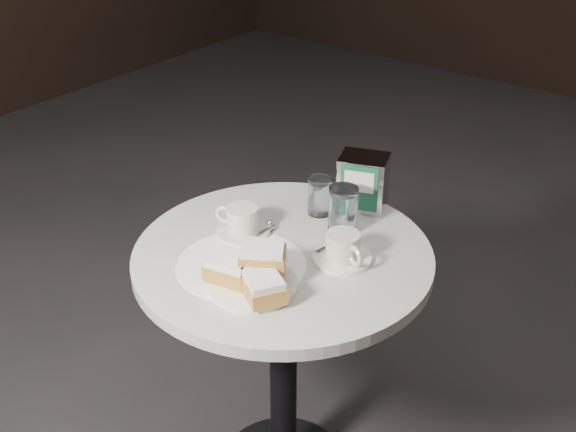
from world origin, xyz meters
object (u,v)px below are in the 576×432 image
Objects in this scene: cafe_table at (283,319)px; napkin_dispenser at (363,182)px; coffee_cup_left at (242,222)px; water_glass_right at (343,210)px; beignet_plate at (252,275)px; coffee_cup_right at (343,249)px; water_glass_left at (320,196)px.

cafe_table is 5.15× the size of napkin_dispenser.
coffee_cup_left is 1.38× the size of water_glass_right.
coffee_cup_left is 1.10× the size of napkin_dispenser.
beignet_plate is (0.04, -0.16, 0.23)m from cafe_table.
beignet_plate reaches higher than coffee_cup_right.
water_glass_right is (-0.07, 0.11, 0.03)m from coffee_cup_right.
coffee_cup_left is (-0.13, 0.01, 0.23)m from cafe_table.
coffee_cup_right is 0.14m from water_glass_right.
water_glass_left is (0.09, 0.19, 0.02)m from coffee_cup_left.
napkin_dispenser reaches higher than beignet_plate.
coffee_cup_right reaches higher than cafe_table.
water_glass_left reaches higher than coffee_cup_left.
coffee_cup_right is 1.79× the size of water_glass_left.
napkin_dispenser is (0.16, 0.29, 0.04)m from coffee_cup_left.
napkin_dispenser is at bearing 48.32° from coffee_cup_left.
coffee_cup_left is at bearing -138.72° from napkin_dispenser.
coffee_cup_left is 0.33m from napkin_dispenser.
coffee_cup_right is 0.23m from water_glass_left.
water_glass_right reaches higher than beignet_plate.
water_glass_left is 0.85× the size of water_glass_right.
water_glass_left is 0.10m from water_glass_right.
water_glass_left is at bearing 51.30° from coffee_cup_left.
coffee_cup_right is 1.53× the size of water_glass_right.
napkin_dispenser is (-0.01, 0.45, 0.04)m from beignet_plate.
water_glass_left reaches higher than beignet_plate.
beignet_plate is 1.36× the size of coffee_cup_left.
coffee_cup_right is at bearing 21.32° from cafe_table.
cafe_table is at bearing -109.61° from water_glass_right.
beignet_plate is at bearing -75.94° from cafe_table.
coffee_cup_right is at bearing 65.87° from beignet_plate.
water_glass_left is at bearing 162.60° from coffee_cup_right.
napkin_dispenser is (0.06, 0.10, 0.02)m from water_glass_left.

